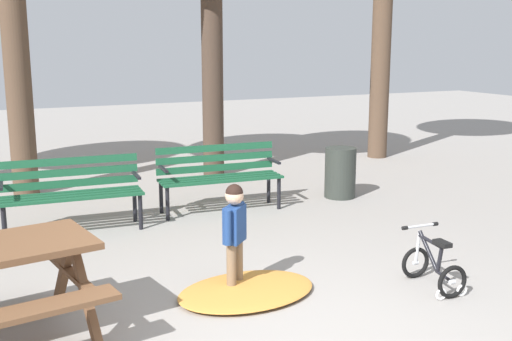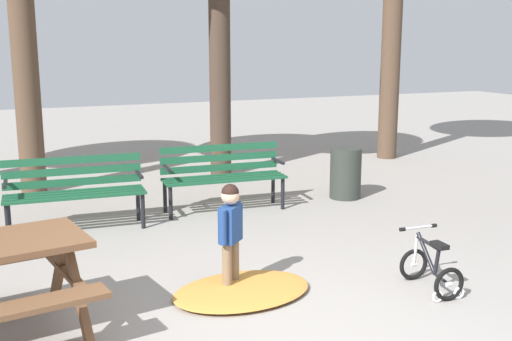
# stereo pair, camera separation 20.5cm
# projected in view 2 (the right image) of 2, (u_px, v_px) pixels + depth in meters

# --- Properties ---
(park_bench_far_left) EXTENTS (1.63, 0.56, 0.85)m
(park_bench_far_left) POSITION_uv_depth(u_px,v_px,m) (75.00, 187.00, 7.37)
(park_bench_far_left) COLOR #195133
(park_bench_far_left) RESTS_ON ground
(park_bench_left) EXTENTS (1.63, 0.57, 0.85)m
(park_bench_left) POSITION_uv_depth(u_px,v_px,m) (223.00, 172.00, 8.22)
(park_bench_left) COLOR #195133
(park_bench_left) RESTS_ON ground
(child_standing) EXTENTS (0.29, 0.28, 0.97)m
(child_standing) POSITION_uv_depth(u_px,v_px,m) (230.00, 229.00, 5.55)
(child_standing) COLOR #7F664C
(child_standing) RESTS_ON ground
(kids_bicycle) EXTENTS (0.39, 0.57, 0.54)m
(kids_bicycle) POSITION_uv_depth(u_px,v_px,m) (431.00, 269.00, 5.60)
(kids_bicycle) COLOR black
(kids_bicycle) RESTS_ON ground
(leaf_pile) EXTENTS (1.34, 1.00, 0.07)m
(leaf_pile) POSITION_uv_depth(u_px,v_px,m) (242.00, 290.00, 5.54)
(leaf_pile) COLOR #C68438
(leaf_pile) RESTS_ON ground
(trash_bin) EXTENTS (0.44, 0.44, 0.71)m
(trash_bin) POSITION_uv_depth(u_px,v_px,m) (346.00, 173.00, 8.87)
(trash_bin) COLOR #2D332D
(trash_bin) RESTS_ON ground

